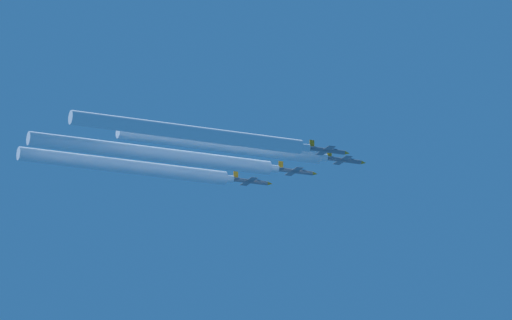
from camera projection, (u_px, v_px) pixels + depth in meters
The scene contains 8 objects.
jet_lead at pixel (345, 160), 538.27m from camera, with size 8.65×12.60×3.03m.
jet_left_wingman at pixel (297, 171), 542.16m from camera, with size 8.65×12.60×3.03m.
jet_right_wingman at pixel (328, 150), 523.96m from camera, with size 8.65×12.60×3.03m.
jet_outer_left at pixel (252, 181), 547.56m from camera, with size 8.65×12.60×3.03m.
smoke_trail_lead at pixel (225, 145), 524.54m from camera, with size 3.87×61.71×3.87m.
smoke_trail_left_wingman at pixel (157, 154), 526.31m from camera, with size 3.87×73.05×3.87m.
smoke_trail_right_wingman at pixel (193, 133), 509.05m from camera, with size 3.87×68.02×3.87m.
smoke_trail_outer_left at pixel (128, 167), 533.53m from camera, with size 3.87×63.28×3.87m.
Camera 1 is at (462.91, -218.06, 1.75)m, focal length 134.66 mm.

